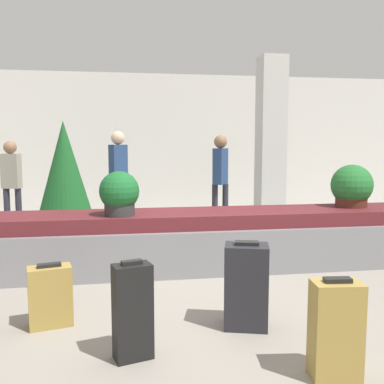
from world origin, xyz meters
name	(u,v)px	position (x,y,z in m)	size (l,w,h in m)	color
ground_plane	(213,306)	(0.00, 0.00, 0.00)	(18.00, 18.00, 0.00)	gray
back_wall	(160,143)	(0.00, 6.20, 1.60)	(18.00, 0.06, 3.20)	silver
carousel	(192,241)	(0.00, 1.35, 0.35)	(8.32, 0.98, 0.73)	gray
pillar	(271,143)	(1.91, 3.87, 1.60)	(0.48, 0.48, 3.20)	silver
suitcase_0	(246,286)	(0.18, -0.51, 0.37)	(0.43, 0.36, 0.76)	#232328
suitcase_1	(336,330)	(0.55, -1.38, 0.34)	(0.35, 0.24, 0.70)	#A3843D
suitcase_2	(50,296)	(-1.49, -0.22, 0.27)	(0.40, 0.28, 0.56)	#A3843D
suitcase_3	(133,311)	(-0.80, -0.90, 0.36)	(0.31, 0.24, 0.74)	black
potted_plant_0	(352,187)	(2.22, 1.44, 0.99)	(0.56, 0.56, 0.58)	#4C2319
potted_plant_1	(119,194)	(-0.90, 1.19, 0.98)	(0.48, 0.48, 0.53)	#2D2D2D
traveler_0	(220,173)	(0.92, 3.79, 1.05)	(0.33, 0.36, 1.74)	#282833
traveler_1	(11,178)	(-2.86, 4.13, 0.97)	(0.36, 0.26, 1.63)	#282833
traveler_2	(118,169)	(-0.96, 4.28, 1.11)	(0.36, 0.34, 1.82)	#282833
decorated_tree	(65,177)	(-1.77, 2.96, 1.06)	(1.00, 1.00, 1.94)	#4C331E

